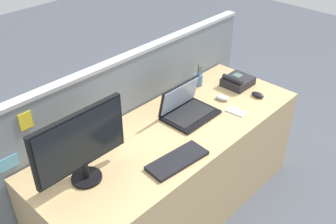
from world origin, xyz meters
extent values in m
plane|color=#4C515B|center=(0.00, 0.00, 0.00)|extent=(10.00, 10.00, 0.00)
cube|color=tan|center=(0.00, 0.00, 0.36)|extent=(1.97, 0.74, 0.72)
cube|color=gray|center=(0.00, 0.41, 0.56)|extent=(2.32, 0.06, 1.11)
cube|color=#B7BAC1|center=(0.00, 0.41, 1.13)|extent=(2.32, 0.07, 0.02)
cube|color=pink|center=(-0.48, 0.37, 0.75)|extent=(0.08, 0.01, 0.09)
cube|color=yellow|center=(-0.79, 0.37, 1.02)|extent=(0.07, 0.01, 0.10)
cube|color=#66ADD1|center=(-0.94, 0.37, 0.81)|extent=(0.11, 0.01, 0.08)
cylinder|color=black|center=(-0.67, 0.04, 0.73)|extent=(0.17, 0.17, 0.02)
cylinder|color=black|center=(-0.67, 0.04, 0.79)|extent=(0.04, 0.04, 0.09)
cube|color=black|center=(-0.67, 0.05, 0.99)|extent=(0.56, 0.03, 0.33)
cube|color=black|center=(-0.67, 0.04, 0.99)|extent=(0.53, 0.01, 0.30)
cube|color=black|center=(0.20, 0.02, 0.73)|extent=(0.36, 0.26, 0.02)
cube|color=black|center=(0.20, 0.03, 0.75)|extent=(0.32, 0.19, 0.00)
cube|color=black|center=(0.20, 0.13, 0.84)|extent=(0.36, 0.06, 0.20)
cube|color=#9EB2D1|center=(0.20, 0.13, 0.84)|extent=(0.34, 0.04, 0.18)
cube|color=#232328|center=(0.79, 0.04, 0.76)|extent=(0.22, 0.19, 0.06)
cube|color=#4C6B5B|center=(0.81, 0.07, 0.79)|extent=(0.07, 0.07, 0.01)
cylinder|color=#232328|center=(0.71, 0.04, 0.81)|extent=(0.04, 0.17, 0.04)
cube|color=black|center=(-0.22, -0.23, 0.74)|extent=(0.39, 0.19, 0.02)
ellipsoid|color=silver|center=(0.53, 0.00, 0.74)|extent=(0.08, 0.11, 0.03)
ellipsoid|color=black|center=(0.74, -0.17, 0.74)|extent=(0.06, 0.10, 0.03)
cylinder|color=#4C7093|center=(0.57, 0.27, 0.77)|extent=(0.07, 0.07, 0.09)
cylinder|color=blue|center=(0.59, 0.26, 0.82)|extent=(0.02, 0.01, 0.13)
cylinder|color=black|center=(0.59, 0.27, 0.82)|extent=(0.01, 0.01, 0.12)
cylinder|color=red|center=(0.58, 0.28, 0.83)|extent=(0.02, 0.01, 0.14)
cylinder|color=#238438|center=(0.57, 0.26, 0.83)|extent=(0.02, 0.01, 0.14)
cube|color=silver|center=(0.46, -0.17, 0.73)|extent=(0.08, 0.14, 0.01)
cube|color=#B7BAC1|center=(-0.32, 0.23, 0.73)|extent=(0.14, 0.14, 0.01)
camera|label=1|loc=(-1.52, -1.38, 2.22)|focal=41.52mm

